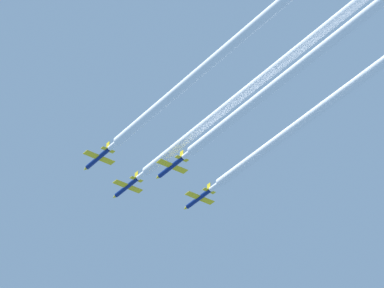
# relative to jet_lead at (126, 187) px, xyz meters

# --- Properties ---
(jet_lead) EXTENTS (7.59, 11.06, 2.66)m
(jet_lead) POSITION_rel_jet_lead_xyz_m (0.00, 0.00, 0.00)
(jet_lead) COLOR navy
(jet_left_wingman) EXTENTS (7.59, 11.06, 2.66)m
(jet_left_wingman) POSITION_rel_jet_lead_xyz_m (-14.09, -9.37, -2.75)
(jet_left_wingman) COLOR navy
(jet_right_wingman) EXTENTS (7.59, 11.06, 2.66)m
(jet_right_wingman) POSITION_rel_jet_lead_xyz_m (14.31, -9.53, -2.74)
(jet_right_wingman) COLOR navy
(jet_slot) EXTENTS (7.59, 11.06, 2.66)m
(jet_slot) POSITION_rel_jet_lead_xyz_m (-0.57, -19.08, -5.00)
(jet_slot) COLOR navy
(smoke_trail_lead) EXTENTS (2.17, 90.51, 2.17)m
(smoke_trail_lead) POSITION_rel_jet_lead_xyz_m (0.00, -50.30, -0.03)
(smoke_trail_lead) COLOR white
(smoke_trail_left_wingman) EXTENTS (2.17, 86.32, 2.17)m
(smoke_trail_left_wingman) POSITION_rel_jet_lead_xyz_m (-14.09, -57.58, -2.78)
(smoke_trail_left_wingman) COLOR white
(smoke_trail_right_wingman) EXTENTS (2.17, 90.17, 2.17)m
(smoke_trail_right_wingman) POSITION_rel_jet_lead_xyz_m (14.31, -59.66, -2.77)
(smoke_trail_right_wingman) COLOR white
(smoke_trail_slot) EXTENTS (2.17, 76.17, 2.17)m
(smoke_trail_slot) POSITION_rel_jet_lead_xyz_m (-0.57, -62.22, -5.03)
(smoke_trail_slot) COLOR white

